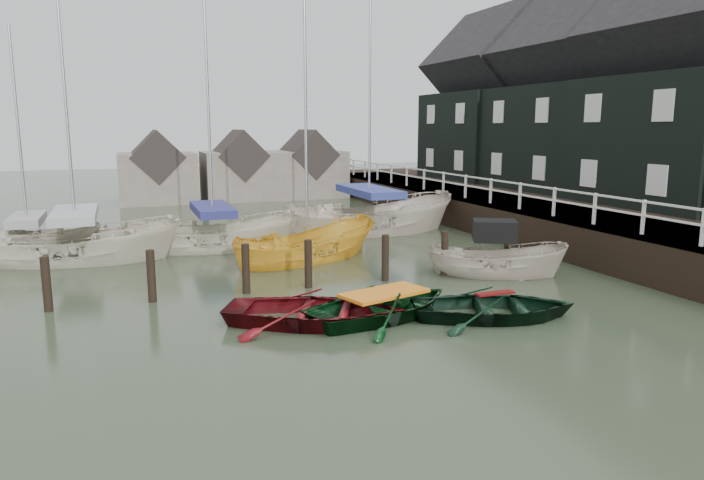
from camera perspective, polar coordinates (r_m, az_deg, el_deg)
name	(u,v)px	position (r m, az deg, el deg)	size (l,w,h in m)	color
ground	(388,312)	(15.85, 3.32, -6.53)	(120.00, 120.00, 0.00)	#273220
pier	(493,214)	(28.78, 12.73, 2.31)	(3.04, 32.00, 2.70)	black
land_strip	(592,223)	(32.20, 20.97, 1.43)	(14.00, 38.00, 1.50)	black
quay_houses	(622,101)	(30.90, 23.31, 11.51)	(6.52, 28.14, 10.01)	black
mooring_pilings	(311,270)	(18.08, -3.72, -2.78)	(13.72, 0.22, 1.80)	black
far_sheds	(237,170)	(40.58, -10.45, 6.27)	(14.00, 4.08, 4.39)	#665B51
rowboat_red	(315,324)	(14.93, -3.35, -7.59)	(3.03, 4.25, 0.88)	#550C10
rowboat_green	(384,317)	(15.45, 2.94, -6.97)	(2.92, 4.09, 0.85)	black
rowboat_dkgreen	(494,318)	(15.72, 12.77, -6.91)	(2.82, 3.95, 0.82)	black
motorboat	(496,272)	(20.06, 12.98, -2.89)	(4.51, 3.37, 2.54)	#BAAE9F
sailboat_a	(78,259)	(23.66, -23.64, -1.61)	(7.34, 3.73, 10.36)	beige
sailboat_b	(214,247)	(24.39, -12.45, -0.63)	(6.83, 3.41, 12.54)	beige
sailboat_c	(308,258)	(22.07, -4.06, -1.68)	(6.48, 4.45, 10.79)	gold
sailboat_d	(369,231)	(27.49, 1.56, 0.82)	(7.99, 3.01, 13.44)	beige
sailboat_e	(30,252)	(25.81, -27.25, -0.94)	(5.70, 3.63, 9.07)	#BFB4A3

